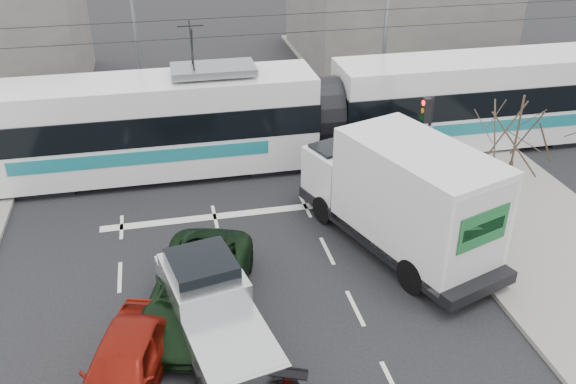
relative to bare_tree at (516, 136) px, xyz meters
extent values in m
plane|color=black|center=(-7.60, -2.50, -3.79)|extent=(120.00, 120.00, 0.00)
cube|color=#33302D|center=(-7.60, 7.50, -3.78)|extent=(60.00, 1.60, 0.03)
cube|color=slate|center=(4.40, 21.50, -1.29)|extent=(12.00, 10.00, 5.00)
cylinder|color=#47382B|center=(0.00, 0.00, -2.27)|extent=(0.14, 0.14, 2.75)
cylinder|color=#47382B|center=(0.00, 0.00, 0.23)|extent=(0.07, 0.07, 2.25)
cylinder|color=black|center=(-1.00, 4.00, -1.84)|extent=(0.12, 0.12, 3.60)
cube|color=black|center=(-1.20, 4.00, -0.54)|extent=(0.28, 0.28, 0.95)
cylinder|color=#FF0C07|center=(-1.35, 4.00, -0.24)|extent=(0.06, 0.20, 0.20)
cylinder|color=orange|center=(-1.35, 4.00, -0.54)|extent=(0.06, 0.20, 0.20)
cylinder|color=#05330C|center=(-1.35, 4.00, -0.84)|extent=(0.06, 0.20, 0.20)
cube|color=white|center=(-1.02, 3.85, -1.34)|extent=(0.02, 0.30, 0.40)
cylinder|color=slate|center=(-0.10, 11.50, 0.71)|extent=(0.20, 0.20, 9.00)
cylinder|color=slate|center=(-11.60, 13.50, 0.71)|extent=(0.20, 0.20, 9.00)
cylinder|color=black|center=(-7.60, 7.50, 1.71)|extent=(60.00, 0.03, 0.03)
cylinder|color=black|center=(-7.60, 7.50, 2.41)|extent=(60.00, 0.03, 0.03)
cube|color=white|center=(-11.70, 7.51, -2.67)|extent=(13.98, 3.01, 1.69)
cube|color=black|center=(-11.70, 7.51, -1.37)|extent=(14.05, 3.04, 1.15)
cube|color=white|center=(-11.70, 7.51, -0.33)|extent=(13.98, 2.89, 1.08)
cube|color=#186D78|center=(-11.70, 6.03, -2.37)|extent=(9.77, 0.08, 0.54)
cube|color=white|center=(3.48, 7.42, -2.67)|extent=(13.98, 3.01, 1.69)
cube|color=black|center=(3.48, 7.42, -1.37)|extent=(14.05, 3.04, 1.15)
cube|color=white|center=(3.48, 7.42, -0.33)|extent=(13.98, 2.89, 1.08)
cube|color=#186D78|center=(3.47, 5.94, -2.37)|extent=(9.77, 0.08, 0.54)
cylinder|color=black|center=(-4.11, 7.46, -1.60)|extent=(1.10, 2.82, 2.81)
cube|color=slate|center=(-8.66, 7.49, 0.46)|extent=(3.26, 1.78, 0.27)
cube|color=black|center=(-15.49, 7.53, -3.60)|extent=(2.18, 2.50, 0.39)
cube|color=black|center=(-6.38, 7.48, -3.60)|extent=(2.18, 2.50, 0.39)
cube|color=black|center=(-1.83, 7.45, -3.60)|extent=(2.18, 2.50, 0.39)
cube|color=black|center=(7.27, 7.40, -3.60)|extent=(2.18, 2.50, 0.39)
cube|color=black|center=(-9.95, -3.16, -3.25)|extent=(3.07, 6.01, 0.25)
cube|color=#B4B7BA|center=(-10.15, -2.15, -2.56)|extent=(2.37, 2.74, 1.14)
cube|color=black|center=(-10.17, -2.05, -1.96)|extent=(1.99, 2.02, 0.54)
cube|color=#B4B7BA|center=(-10.42, -0.80, -2.78)|extent=(2.04, 1.38, 0.54)
cube|color=#B4B7BA|center=(-9.70, -4.40, -2.85)|extent=(2.41, 2.91, 0.64)
cube|color=#FF0C07|center=(-8.58, -5.57, -2.75)|extent=(0.15, 0.10, 0.28)
cylinder|color=black|center=(-11.20, -1.54, -3.40)|extent=(0.43, 0.83, 0.79)
cylinder|color=black|center=(-9.42, -1.18, -3.40)|extent=(0.43, 0.83, 0.79)
cylinder|color=black|center=(-8.70, -4.78, -3.40)|extent=(0.43, 0.83, 0.79)
cube|color=black|center=(-3.60, 0.35, -3.18)|extent=(5.05, 8.22, 0.39)
cube|color=white|center=(-4.56, 3.14, -2.24)|extent=(3.00, 2.59, 1.78)
cube|color=black|center=(-4.61, 3.29, -1.57)|extent=(2.47, 1.89, 0.67)
cube|color=silver|center=(-3.34, -0.39, -1.54)|extent=(4.24, 5.87, 3.28)
cube|color=silver|center=(-2.49, -2.87, -1.54)|extent=(2.24, 0.82, 2.88)
cube|color=#135526|center=(-2.47, -2.92, -1.28)|extent=(1.77, 0.63, 1.11)
cube|color=black|center=(-2.40, -3.11, -3.29)|extent=(2.36, 1.04, 0.20)
cylinder|color=black|center=(-5.51, 2.32, -3.29)|extent=(0.64, 1.05, 1.00)
cylinder|color=black|center=(-3.30, 3.08, -3.29)|extent=(0.64, 1.05, 1.00)
cylinder|color=black|center=(-3.99, -2.09, -3.24)|extent=(0.68, 1.16, 1.11)
cylinder|color=black|center=(-1.78, -1.33, -3.24)|extent=(0.68, 1.16, 1.11)
cube|color=black|center=(-2.10, 4.50, -3.20)|extent=(3.82, 5.78, 0.27)
cube|color=black|center=(-1.75, 5.41, -2.44)|extent=(2.65, 2.83, 1.25)
cube|color=black|center=(-1.71, 5.51, -1.79)|extent=(2.18, 2.13, 0.60)
cube|color=black|center=(-1.28, 6.62, -2.69)|extent=(2.13, 1.60, 0.60)
cube|color=black|center=(-2.53, 3.39, -2.76)|extent=(2.71, 2.98, 0.71)
cube|color=silver|center=(-3.04, 2.07, -3.05)|extent=(1.79, 0.85, 0.20)
cube|color=#590505|center=(-3.82, 2.49, -2.65)|extent=(0.17, 0.14, 0.30)
cube|color=#590505|center=(-2.17, 1.85, -2.65)|extent=(0.17, 0.14, 0.30)
cylinder|color=black|center=(-2.34, 6.45, -3.36)|extent=(0.60, 0.92, 0.87)
cylinder|color=black|center=(-0.61, 5.79, -3.36)|extent=(0.60, 0.92, 0.87)
cylinder|color=black|center=(-3.59, 3.21, -3.36)|extent=(0.60, 0.92, 0.87)
cylinder|color=black|center=(-1.86, 2.55, -3.36)|extent=(0.60, 0.92, 0.87)
imported|color=black|center=(-10.30, -1.60, -3.02)|extent=(4.05, 6.07, 1.55)
imported|color=maroon|center=(-12.29, -4.21, -3.04)|extent=(3.01, 4.73, 1.50)
camera|label=1|loc=(-10.79, -15.59, 7.68)|focal=38.00mm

